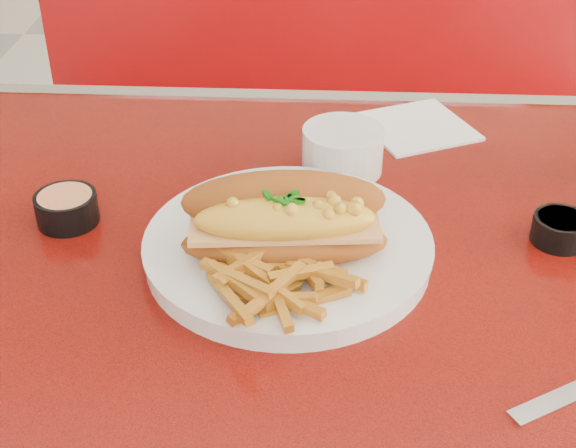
{
  "coord_description": "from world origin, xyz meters",
  "views": [
    {
      "loc": [
        0.01,
        -0.66,
        1.25
      ],
      "look_at": [
        -0.03,
        0.01,
        0.81
      ],
      "focal_mm": 50.0,
      "sensor_mm": 36.0,
      "label": 1
    }
  ],
  "objects_px": {
    "mac_hoagie": "(284,221)",
    "gravy_ramekin": "(343,148)",
    "sauce_cup_left": "(67,207)",
    "sauce_cup_right": "(560,228)",
    "diner_table": "(313,377)",
    "booth_bench_far": "(320,221)",
    "dinner_plate": "(288,247)",
    "fork": "(281,274)"
  },
  "relations": [
    {
      "from": "sauce_cup_left",
      "to": "sauce_cup_right",
      "type": "relative_size",
      "value": 1.23
    },
    {
      "from": "booth_bench_far",
      "to": "dinner_plate",
      "type": "distance_m",
      "value": 0.94
    },
    {
      "from": "mac_hoagie",
      "to": "sauce_cup_right",
      "type": "distance_m",
      "value": 0.29
    },
    {
      "from": "fork",
      "to": "sauce_cup_left",
      "type": "relative_size",
      "value": 1.66
    },
    {
      "from": "fork",
      "to": "sauce_cup_right",
      "type": "bearing_deg",
      "value": -67.15
    },
    {
      "from": "diner_table",
      "to": "dinner_plate",
      "type": "distance_m",
      "value": 0.18
    },
    {
      "from": "booth_bench_far",
      "to": "sauce_cup_right",
      "type": "distance_m",
      "value": 0.94
    },
    {
      "from": "diner_table",
      "to": "booth_bench_far",
      "type": "bearing_deg",
      "value": 90.0
    },
    {
      "from": "fork",
      "to": "sauce_cup_right",
      "type": "relative_size",
      "value": 2.05
    },
    {
      "from": "diner_table",
      "to": "sauce_cup_right",
      "type": "relative_size",
      "value": 18.13
    },
    {
      "from": "diner_table",
      "to": "gravy_ramekin",
      "type": "distance_m",
      "value": 0.27
    },
    {
      "from": "dinner_plate",
      "to": "gravy_ramekin",
      "type": "distance_m",
      "value": 0.19
    },
    {
      "from": "sauce_cup_left",
      "to": "fork",
      "type": "bearing_deg",
      "value": -24.54
    },
    {
      "from": "fork",
      "to": "sauce_cup_left",
      "type": "bearing_deg",
      "value": 69.12
    },
    {
      "from": "gravy_ramekin",
      "to": "sauce_cup_right",
      "type": "height_order",
      "value": "gravy_ramekin"
    },
    {
      "from": "dinner_plate",
      "to": "sauce_cup_right",
      "type": "distance_m",
      "value": 0.29
    },
    {
      "from": "booth_bench_far",
      "to": "dinner_plate",
      "type": "relative_size",
      "value": 3.95
    },
    {
      "from": "mac_hoagie",
      "to": "sauce_cup_left",
      "type": "bearing_deg",
      "value": 157.65
    },
    {
      "from": "diner_table",
      "to": "sauce_cup_right",
      "type": "distance_m",
      "value": 0.31
    },
    {
      "from": "mac_hoagie",
      "to": "dinner_plate",
      "type": "bearing_deg",
      "value": 78.6
    },
    {
      "from": "diner_table",
      "to": "sauce_cup_right",
      "type": "xyz_separation_m",
      "value": [
        0.25,
        0.05,
        0.18
      ]
    },
    {
      "from": "sauce_cup_right",
      "to": "diner_table",
      "type": "bearing_deg",
      "value": -168.58
    },
    {
      "from": "booth_bench_far",
      "to": "mac_hoagie",
      "type": "xyz_separation_m",
      "value": [
        -0.03,
        -0.82,
        0.54
      ]
    },
    {
      "from": "dinner_plate",
      "to": "fork",
      "type": "bearing_deg",
      "value": -94.01
    },
    {
      "from": "gravy_ramekin",
      "to": "sauce_cup_left",
      "type": "xyz_separation_m",
      "value": [
        -0.3,
        -0.13,
        -0.01
      ]
    },
    {
      "from": "sauce_cup_right",
      "to": "mac_hoagie",
      "type": "bearing_deg",
      "value": -167.25
    },
    {
      "from": "mac_hoagie",
      "to": "gravy_ramekin",
      "type": "distance_m",
      "value": 0.21
    },
    {
      "from": "mac_hoagie",
      "to": "sauce_cup_right",
      "type": "bearing_deg",
      "value": 7.45
    },
    {
      "from": "gravy_ramekin",
      "to": "sauce_cup_left",
      "type": "height_order",
      "value": "gravy_ramekin"
    },
    {
      "from": "booth_bench_far",
      "to": "fork",
      "type": "relative_size",
      "value": 8.63
    },
    {
      "from": "gravy_ramekin",
      "to": "sauce_cup_right",
      "type": "xyz_separation_m",
      "value": [
        0.23,
        -0.14,
        -0.01
      ]
    },
    {
      "from": "booth_bench_far",
      "to": "fork",
      "type": "xyz_separation_m",
      "value": [
        -0.03,
        -0.86,
        0.5
      ]
    },
    {
      "from": "sauce_cup_right",
      "to": "sauce_cup_left",
      "type": "bearing_deg",
      "value": 178.99
    },
    {
      "from": "mac_hoagie",
      "to": "sauce_cup_left",
      "type": "height_order",
      "value": "mac_hoagie"
    },
    {
      "from": "dinner_plate",
      "to": "gravy_ramekin",
      "type": "height_order",
      "value": "gravy_ramekin"
    },
    {
      "from": "diner_table",
      "to": "mac_hoagie",
      "type": "relative_size",
      "value": 5.89
    },
    {
      "from": "booth_bench_far",
      "to": "dinner_plate",
      "type": "height_order",
      "value": "booth_bench_far"
    },
    {
      "from": "booth_bench_far",
      "to": "gravy_ramekin",
      "type": "bearing_deg",
      "value": -87.51
    },
    {
      "from": "diner_table",
      "to": "dinner_plate",
      "type": "bearing_deg",
      "value": 164.25
    },
    {
      "from": "mac_hoagie",
      "to": "sauce_cup_left",
      "type": "relative_size",
      "value": 2.5
    },
    {
      "from": "mac_hoagie",
      "to": "gravy_ramekin",
      "type": "relative_size",
      "value": 2.13
    },
    {
      "from": "booth_bench_far",
      "to": "fork",
      "type": "distance_m",
      "value": 1.0
    }
  ]
}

